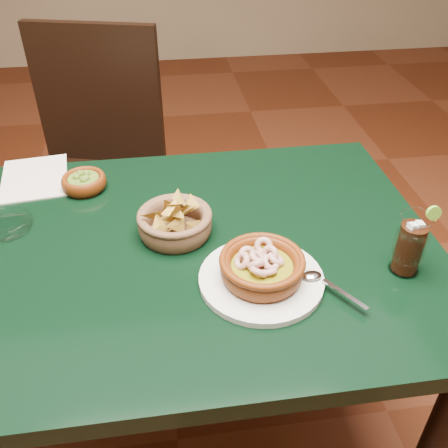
{
  "coord_description": "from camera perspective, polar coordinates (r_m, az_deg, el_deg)",
  "views": [
    {
      "loc": [
        0.02,
        -0.84,
        1.42
      ],
      "look_at": [
        0.14,
        -0.02,
        0.81
      ],
      "focal_mm": 40.0,
      "sensor_mm": 36.0,
      "label": 1
    }
  ],
  "objects": [
    {
      "name": "guacamole_ramekin",
      "position": [
        1.28,
        -15.72,
        4.67
      ],
      "size": [
        0.13,
        0.13,
        0.04
      ],
      "color": "#532108",
      "rests_on": "dining_table"
    },
    {
      "name": "chip_basket",
      "position": [
        1.08,
        -5.61,
        0.15
      ],
      "size": [
        0.19,
        0.19,
        0.12
      ],
      "color": "brown",
      "rests_on": "dining_table"
    },
    {
      "name": "paper_menu",
      "position": [
        1.38,
        -20.83,
        4.95
      ],
      "size": [
        0.19,
        0.23,
        0.0
      ],
      "color": "beige",
      "rests_on": "dining_table"
    },
    {
      "name": "dining_table",
      "position": [
        1.13,
        -7.21,
        -6.47
      ],
      "size": [
        1.2,
        0.8,
        0.75
      ],
      "color": "black",
      "rests_on": "ground"
    },
    {
      "name": "cola_drink",
      "position": [
        1.03,
        20.52,
        -2.19
      ],
      "size": [
        0.13,
        0.13,
        0.15
      ],
      "color": "white",
      "rests_on": "dining_table"
    },
    {
      "name": "ground",
      "position": [
        1.65,
        -5.37,
        -23.31
      ],
      "size": [
        7.0,
        7.0,
        0.0
      ],
      "primitive_type": "plane",
      "color": "#471C0C",
      "rests_on": "ground"
    },
    {
      "name": "shrimp_plate",
      "position": [
        0.96,
        4.35,
        -5.25
      ],
      "size": [
        0.3,
        0.24,
        0.08
      ],
      "color": "silver",
      "rests_on": "dining_table"
    },
    {
      "name": "glass_ashtray",
      "position": [
        1.2,
        -23.59,
        0.05
      ],
      "size": [
        0.12,
        0.12,
        0.03
      ],
      "color": "white",
      "rests_on": "dining_table"
    },
    {
      "name": "dining_chair",
      "position": [
        1.79,
        -14.6,
        6.17
      ],
      "size": [
        0.57,
        0.57,
        1.0
      ],
      "color": "black",
      "rests_on": "ground"
    }
  ]
}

